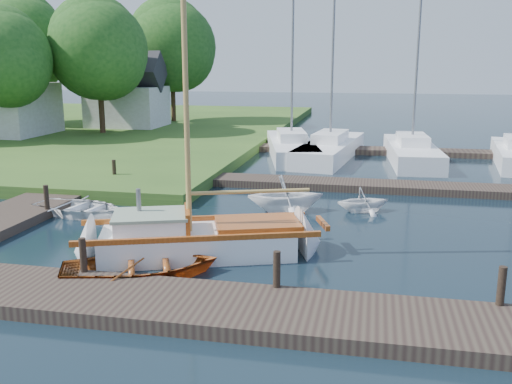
% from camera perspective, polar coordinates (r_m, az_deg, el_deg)
% --- Properties ---
extents(ground, '(160.00, 160.00, 0.00)m').
position_cam_1_polar(ground, '(17.40, 0.00, -3.86)').
color(ground, black).
rests_on(ground, ground).
extents(near_dock, '(18.00, 2.20, 0.30)m').
position_cam_1_polar(near_dock, '(11.90, -6.05, -11.31)').
color(near_dock, '#322520').
rests_on(near_dock, ground).
extents(left_dock, '(2.20, 18.00, 0.30)m').
position_cam_1_polar(left_dock, '(22.12, -19.60, -0.57)').
color(left_dock, '#322520').
rests_on(left_dock, ground).
extents(far_dock, '(14.00, 1.60, 0.30)m').
position_cam_1_polar(far_dock, '(23.36, 8.10, 0.75)').
color(far_dock, '#322520').
rests_on(far_dock, ground).
extents(pontoon, '(30.00, 1.60, 0.30)m').
position_cam_1_polar(pontoon, '(33.33, 23.13, 3.46)').
color(pontoon, '#322520').
rests_on(pontoon, ground).
extents(mooring_post_1, '(0.16, 0.16, 0.80)m').
position_cam_1_polar(mooring_post_1, '(13.70, -16.91, -6.04)').
color(mooring_post_1, black).
rests_on(mooring_post_1, near_dock).
extents(mooring_post_2, '(0.16, 0.16, 0.80)m').
position_cam_1_polar(mooring_post_2, '(12.25, 2.09, -7.73)').
color(mooring_post_2, black).
rests_on(mooring_post_2, near_dock).
extents(mooring_post_3, '(0.16, 0.16, 0.80)m').
position_cam_1_polar(mooring_post_3, '(12.37, 23.34, -8.61)').
color(mooring_post_3, black).
rests_on(mooring_post_3, near_dock).
extents(mooring_post_4, '(0.16, 0.16, 0.80)m').
position_cam_1_polar(mooring_post_4, '(19.82, -20.22, -0.48)').
color(mooring_post_4, black).
rests_on(mooring_post_4, left_dock).
extents(mooring_post_5, '(0.16, 0.16, 0.80)m').
position_cam_1_polar(mooring_post_5, '(24.11, -14.00, 2.20)').
color(mooring_post_5, black).
rests_on(mooring_post_5, left_dock).
extents(sailboat, '(7.39, 4.26, 9.83)m').
position_cam_1_polar(sailboat, '(15.23, -5.24, -5.02)').
color(sailboat, white).
rests_on(sailboat, ground).
extents(dinghy, '(4.42, 3.90, 0.76)m').
position_cam_1_polar(dinghy, '(13.89, -11.44, -6.86)').
color(dinghy, maroon).
rests_on(dinghy, ground).
extents(tender_a, '(3.70, 2.93, 0.69)m').
position_cam_1_polar(tender_a, '(19.93, -17.19, -1.24)').
color(tender_a, white).
rests_on(tender_a, ground).
extents(tender_b, '(3.12, 2.89, 1.36)m').
position_cam_1_polar(tender_b, '(19.45, 2.99, 0.00)').
color(tender_b, white).
rests_on(tender_b, ground).
extents(tender_d, '(2.31, 2.18, 0.96)m').
position_cam_1_polar(tender_d, '(19.77, 10.68, -0.59)').
color(tender_d, white).
rests_on(tender_d, ground).
extents(marina_boat_0, '(4.16, 8.98, 10.82)m').
position_cam_1_polar(marina_boat_0, '(30.99, 3.55, 4.61)').
color(marina_boat_0, white).
rests_on(marina_boat_0, ground).
extents(marina_boat_1, '(3.35, 9.22, 10.60)m').
position_cam_1_polar(marina_boat_1, '(30.61, 7.42, 4.42)').
color(marina_boat_1, white).
rests_on(marina_boat_1, ground).
extents(marina_boat_2, '(2.74, 8.39, 11.89)m').
position_cam_1_polar(marina_boat_2, '(30.35, 15.31, 4.03)').
color(marina_boat_2, white).
rests_on(marina_boat_2, ground).
extents(house_c, '(5.25, 4.00, 5.28)m').
position_cam_1_polar(house_c, '(42.15, -12.77, 9.27)').
color(house_c, beige).
rests_on(house_c, shore).
extents(tree_2, '(5.83, 5.75, 7.82)m').
position_cam_1_polar(tree_2, '(37.15, -23.94, 12.18)').
color(tree_2, '#332114').
rests_on(tree_2, shore).
extents(tree_3, '(6.41, 6.38, 8.74)m').
position_cam_1_polar(tree_3, '(38.53, -15.49, 13.62)').
color(tree_3, '#332114').
rests_on(tree_3, shore).
extents(tree_4, '(7.01, 7.01, 9.66)m').
position_cam_1_polar(tree_4, '(46.03, -22.35, 13.65)').
color(tree_4, '#332114').
rests_on(tree_4, shore).
extents(tree_7, '(6.83, 6.83, 9.38)m').
position_cam_1_polar(tree_7, '(45.09, -8.42, 14.27)').
color(tree_7, '#332114').
rests_on(tree_7, shore).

